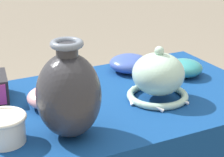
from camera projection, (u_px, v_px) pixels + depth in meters
name	position (u px, v px, depth m)	size (l,w,h in m)	color
display_table	(90.00, 134.00, 1.38)	(1.16, 0.61, 0.80)	brown
vase_tall_bulbous	(69.00, 94.00, 1.13)	(0.17, 0.17, 0.26)	#2D2D33
vase_dome_bell	(158.00, 78.00, 1.36)	(0.21, 0.20, 0.18)	#A8CCB7
bowl_shallow_cobalt	(130.00, 63.00, 1.61)	(0.15, 0.15, 0.06)	#3851A8
cup_wide_ivory	(3.00, 128.00, 1.12)	(0.12, 0.12, 0.08)	white
bowl_shallow_rose	(51.00, 97.00, 1.32)	(0.14, 0.14, 0.06)	#D19399
bowl_shallow_teal	(184.00, 68.00, 1.57)	(0.13, 0.13, 0.06)	teal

